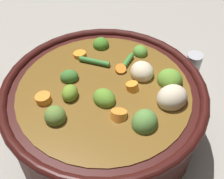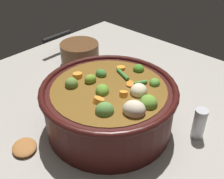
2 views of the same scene
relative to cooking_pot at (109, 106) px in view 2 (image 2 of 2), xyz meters
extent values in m
plane|color=#9E998E|center=(0.00, 0.00, -0.07)|extent=(1.10, 1.10, 0.00)
cylinder|color=#38110F|center=(0.00, 0.00, -0.01)|extent=(0.32, 0.32, 0.12)
torus|color=#38110F|center=(0.00, 0.00, 0.05)|extent=(0.34, 0.34, 0.02)
cylinder|color=brown|center=(0.00, 0.00, 0.00)|extent=(0.28, 0.28, 0.11)
ellipsoid|color=olive|center=(0.05, 0.01, 0.06)|extent=(0.03, 0.04, 0.03)
ellipsoid|color=#63972E|center=(0.00, 0.02, 0.06)|extent=(0.05, 0.05, 0.03)
ellipsoid|color=#5C9041|center=(-0.05, 0.07, 0.06)|extent=(0.05, 0.05, 0.04)
ellipsoid|color=olive|center=(0.07, 0.05, 0.06)|extent=(0.04, 0.04, 0.03)
ellipsoid|color=#417931|center=(0.06, -0.03, 0.06)|extent=(0.03, 0.03, 0.02)
ellipsoid|color=#689D33|center=(-0.11, -0.01, 0.06)|extent=(0.05, 0.05, 0.04)
ellipsoid|color=#478526|center=(0.00, -0.11, 0.06)|extent=(0.04, 0.04, 0.03)
ellipsoid|color=#5B9837|center=(-0.07, -0.09, 0.06)|extent=(0.03, 0.03, 0.02)
cylinder|color=orange|center=(0.09, 0.02, 0.06)|extent=(0.04, 0.03, 0.02)
cylinder|color=orange|center=(-0.03, -0.04, 0.05)|extent=(0.02, 0.02, 0.02)
cylinder|color=orange|center=(-0.05, 0.00, 0.06)|extent=(0.03, 0.03, 0.02)
cylinder|color=orange|center=(0.04, -0.09, 0.05)|extent=(0.03, 0.03, 0.01)
cylinder|color=orange|center=(-0.02, 0.05, 0.06)|extent=(0.03, 0.03, 0.02)
ellipsoid|color=beige|center=(-0.06, -0.03, 0.06)|extent=(0.05, 0.05, 0.03)
ellipsoid|color=beige|center=(-0.10, 0.03, 0.06)|extent=(0.06, 0.06, 0.04)
cylinder|color=#3E8138|center=(0.01, -0.07, 0.06)|extent=(0.05, 0.03, 0.01)
cylinder|color=#408335|center=(-0.04, -0.06, 0.06)|extent=(0.02, 0.03, 0.01)
ellipsoid|color=#A0632F|center=(0.09, 0.20, -0.06)|extent=(0.08, 0.08, 0.01)
cylinder|color=silver|center=(-0.19, -0.12, -0.03)|extent=(0.03, 0.03, 0.07)
cylinder|color=#B7B7BC|center=(-0.19, -0.12, 0.01)|extent=(0.03, 0.03, 0.01)
cylinder|color=brown|center=(0.31, -0.18, -0.03)|extent=(0.14, 0.14, 0.08)
cylinder|color=black|center=(0.44, -0.18, 0.00)|extent=(0.02, 0.12, 0.02)
camera|label=1|loc=(0.01, 0.34, 0.40)|focal=48.51mm
camera|label=2|loc=(-0.37, 0.39, 0.42)|focal=43.49mm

